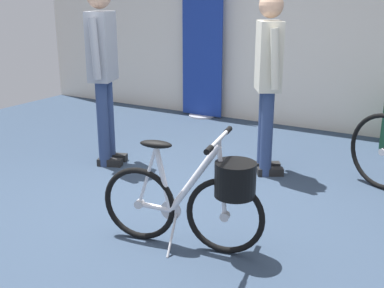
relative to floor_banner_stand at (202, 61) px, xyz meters
The scene contains 6 objects.
ground_plane 3.30m from the floor_banner_stand, 66.30° to the right, with size 8.18×8.18×0.00m, color #2D3D51.
back_wall 1.44m from the floor_banner_stand, ahead, with size 8.18×0.10×2.78m, color silver.
floor_banner_stand is the anchor object (origin of this frame).
folding_bike_foreground 3.67m from the floor_banner_stand, 61.21° to the right, with size 1.11×0.53×0.79m.
visitor_near_wall 2.29m from the floor_banner_stand, 45.90° to the right, with size 0.38×0.46×1.64m.
visitor_browsing 2.19m from the floor_banner_stand, 86.63° to the right, with size 0.35×0.50×1.72m.
Camera 1 is at (1.86, -2.75, 1.62)m, focal length 44.89 mm.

